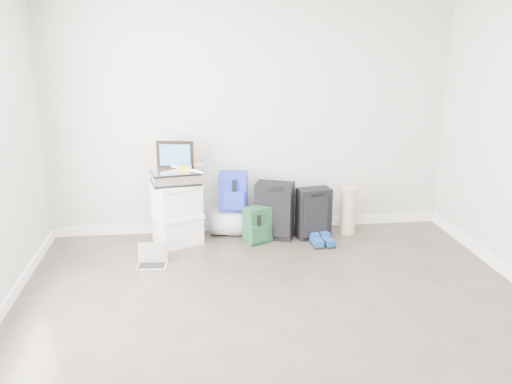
{
  "coord_description": "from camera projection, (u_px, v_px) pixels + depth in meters",
  "views": [
    {
      "loc": [
        -0.68,
        -3.47,
        2.22
      ],
      "look_at": [
        -0.02,
        1.9,
        0.62
      ],
      "focal_mm": 38.0,
      "sensor_mm": 36.0,
      "label": 1
    }
  ],
  "objects": [
    {
      "name": "drone",
      "position": [
        183.0,
        168.0,
        5.7
      ],
      "size": [
        0.44,
        0.44,
        0.05
      ],
      "rotation": [
        0.0,
        0.0,
        -0.01
      ],
      "color": "gold",
      "rests_on": "briefcase"
    },
    {
      "name": "ground",
      "position": [
        289.0,
        344.0,
        4.01
      ],
      "size": [
        5.0,
        5.0,
        0.0
      ],
      "primitive_type": "plane",
      "color": "#352C26",
      "rests_on": "ground"
    },
    {
      "name": "carry_on",
      "position": [
        314.0,
        214.0,
        6.02
      ],
      "size": [
        0.4,
        0.3,
        0.57
      ],
      "rotation": [
        0.0,
        0.0,
        0.19
      ],
      "color": "black",
      "rests_on": "ground"
    },
    {
      "name": "duffel_bag",
      "position": [
        233.0,
        222.0,
        6.14
      ],
      "size": [
        0.56,
        0.42,
        0.31
      ],
      "primitive_type": "cylinder",
      "rotation": [
        0.0,
        1.57,
        -0.24
      ],
      "color": "gray",
      "rests_on": "ground"
    },
    {
      "name": "painting",
      "position": [
        175.0,
        155.0,
        5.76
      ],
      "size": [
        0.4,
        0.1,
        0.3
      ],
      "rotation": [
        0.0,
        0.0,
        -0.18
      ],
      "color": "black",
      "rests_on": "briefcase"
    },
    {
      "name": "rolled_rug",
      "position": [
        348.0,
        210.0,
        6.17
      ],
      "size": [
        0.18,
        0.18,
        0.55
      ],
      "primitive_type": "cylinder",
      "color": "tan",
      "rests_on": "ground"
    },
    {
      "name": "shoes",
      "position": [
        321.0,
        242.0,
        5.87
      ],
      "size": [
        0.25,
        0.27,
        0.09
      ],
      "rotation": [
        0.0,
        0.0,
        0.14
      ],
      "color": "black",
      "rests_on": "ground"
    },
    {
      "name": "laptop",
      "position": [
        152.0,
        260.0,
        5.36
      ],
      "size": [
        0.31,
        0.24,
        0.21
      ],
      "rotation": [
        0.0,
        0.0,
        -0.1
      ],
      "color": "#BABABF",
      "rests_on": "ground"
    },
    {
      "name": "blue_backpack",
      "position": [
        233.0,
        192.0,
        6.01
      ],
      "size": [
        0.34,
        0.27,
        0.43
      ],
      "rotation": [
        0.0,
        0.0,
        -0.18
      ],
      "color": "navy",
      "rests_on": "duffel_bag"
    },
    {
      "name": "room_envelope",
      "position": [
        294.0,
        112.0,
        3.54
      ],
      "size": [
        4.52,
        5.02,
        2.71
      ],
      "color": "beige",
      "rests_on": "ground"
    },
    {
      "name": "large_suitcase",
      "position": [
        275.0,
        211.0,
        6.01
      ],
      "size": [
        0.47,
        0.39,
        0.64
      ],
      "rotation": [
        0.0,
        0.0,
        -0.37
      ],
      "color": "black",
      "rests_on": "ground"
    },
    {
      "name": "briefcase",
      "position": [
        176.0,
        177.0,
        5.73
      ],
      "size": [
        0.55,
        0.44,
        0.14
      ],
      "primitive_type": "cube",
      "rotation": [
        0.0,
        0.0,
        0.18
      ],
      "color": "#B2B2B7",
      "rests_on": "boxes_stack"
    },
    {
      "name": "green_backpack",
      "position": [
        258.0,
        225.0,
        5.91
      ],
      "size": [
        0.34,
        0.31,
        0.4
      ],
      "rotation": [
        0.0,
        0.0,
        0.47
      ],
      "color": "#153B22",
      "rests_on": "ground"
    },
    {
      "name": "boxes_stack",
      "position": [
        177.0,
        213.0,
        5.85
      ],
      "size": [
        0.59,
        0.55,
        0.68
      ],
      "rotation": [
        0.0,
        0.0,
        0.44
      ],
      "color": "silver",
      "rests_on": "ground"
    }
  ]
}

